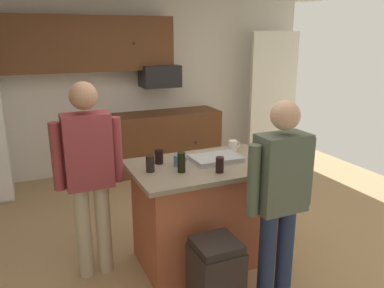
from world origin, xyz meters
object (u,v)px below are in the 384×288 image
microwave_over_range (160,76)px  glass_stout_tall (150,164)px  kitchen_island (205,212)px  glass_pilsner (159,157)px  glass_dark_ale (181,162)px  glass_short_whisky (220,165)px  person_guest_left (89,168)px  mug_blue_stoneware (178,160)px  serving_tray (216,158)px  trash_bin (216,278)px  mug_ceramic_white (233,146)px  person_guest_by_door (280,192)px

microwave_over_range → glass_stout_tall: bearing=-111.3°
kitchen_island → glass_pilsner: glass_pilsner is taller
glass_dark_ale → glass_short_whisky: (0.29, -0.14, -0.02)m
person_guest_left → glass_dark_ale: person_guest_left is taller
glass_dark_ale → glass_pilsner: 0.30m
kitchen_island → glass_pilsner: bearing=154.5°
person_guest_left → mug_blue_stoneware: bearing=-0.2°
serving_tray → trash_bin: (-0.38, -0.75, -0.66)m
glass_short_whisky → serving_tray: (0.11, 0.29, -0.05)m
mug_ceramic_white → glass_stout_tall: size_ratio=0.94×
serving_tray → trash_bin: bearing=-116.9°
microwave_over_range → person_guest_by_door: bearing=-94.3°
glass_stout_tall → serving_tray: 0.64m
microwave_over_range → person_guest_by_door: (-0.25, -3.34, -0.53)m
microwave_over_range → person_guest_left: size_ratio=0.33×
mug_ceramic_white → glass_short_whisky: size_ratio=0.97×
person_guest_by_door → serving_tray: (-0.12, 0.79, 0.04)m
glass_dark_ale → serving_tray: 0.43m
person_guest_by_door → glass_stout_tall: (-0.76, 0.76, 0.09)m
glass_pilsner → mug_blue_stoneware: bearing=-45.7°
microwave_over_range → glass_stout_tall: (-1.01, -2.58, -0.44)m
person_guest_by_door → serving_tray: size_ratio=3.66×
trash_bin → kitchen_island: bearing=70.0°
glass_pilsner → mug_ceramic_white: glass_pilsner is taller
mug_ceramic_white → mug_blue_stoneware: size_ratio=1.05×
person_guest_by_door → mug_blue_stoneware: person_guest_by_door is taller
person_guest_by_door → serving_tray: 0.80m
mug_ceramic_white → glass_stout_tall: bearing=-165.8°
mug_blue_stoneware → serving_tray: 0.37m
kitchen_island → trash_bin: (-0.26, -0.70, -0.18)m
serving_tray → person_guest_left: bearing=172.4°
microwave_over_range → glass_dark_ale: 2.84m
microwave_over_range → kitchen_island: bearing=-100.9°
person_guest_by_door → glass_pilsner: person_guest_by_door is taller
person_guest_by_door → glass_pilsner: 1.12m
microwave_over_range → mug_ceramic_white: (-0.08, -2.34, -0.45)m
serving_tray → mug_blue_stoneware: bearing=179.8°
glass_dark_ale → glass_pilsner: bearing=108.8°
person_guest_left → mug_blue_stoneware: (0.74, -0.15, 0.01)m
glass_dark_ale → trash_bin: (0.02, -0.60, -0.73)m
glass_pilsner → serving_tray: (0.50, -0.14, -0.04)m
glass_dark_ale → mug_ceramic_white: bearing=26.9°
mug_blue_stoneware → kitchen_island: bearing=-10.3°
glass_stout_tall → trash_bin: size_ratio=0.22×
mug_ceramic_white → glass_short_whisky: glass_short_whisky is taller
person_guest_by_door → glass_pilsner: size_ratio=12.96×
kitchen_island → mug_ceramic_white: size_ratio=10.34×
mug_ceramic_white → glass_short_whisky: bearing=-129.9°
kitchen_island → glass_dark_ale: bearing=-159.0°
person_guest_by_door → mug_blue_stoneware: bearing=13.5°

